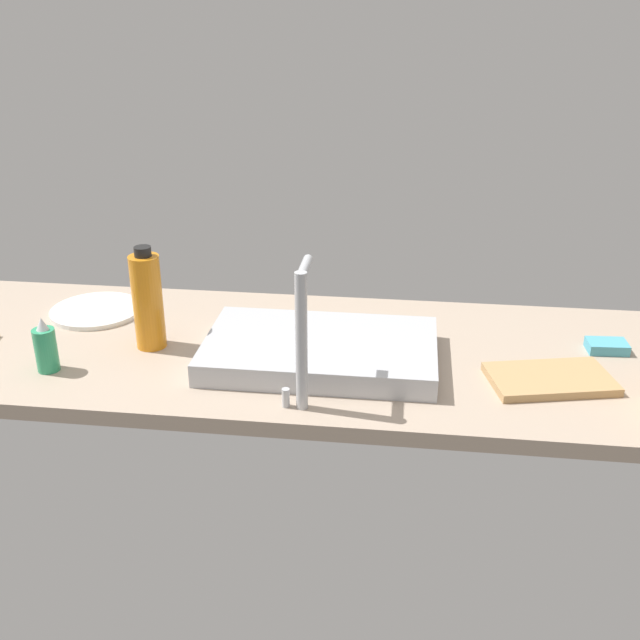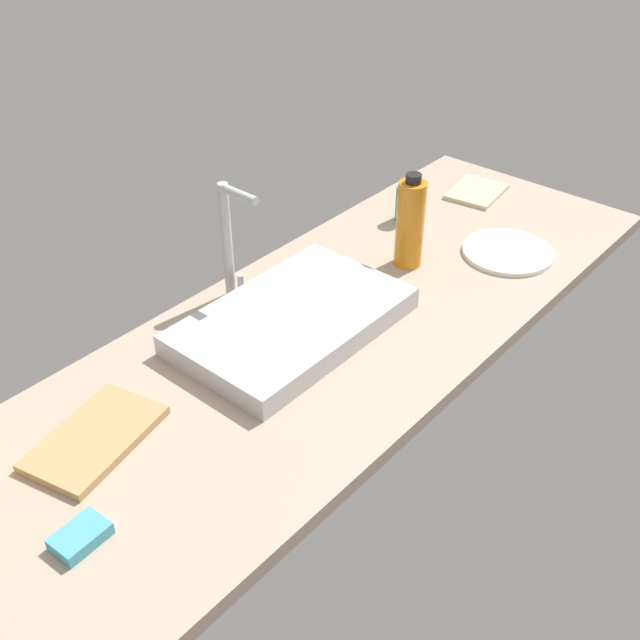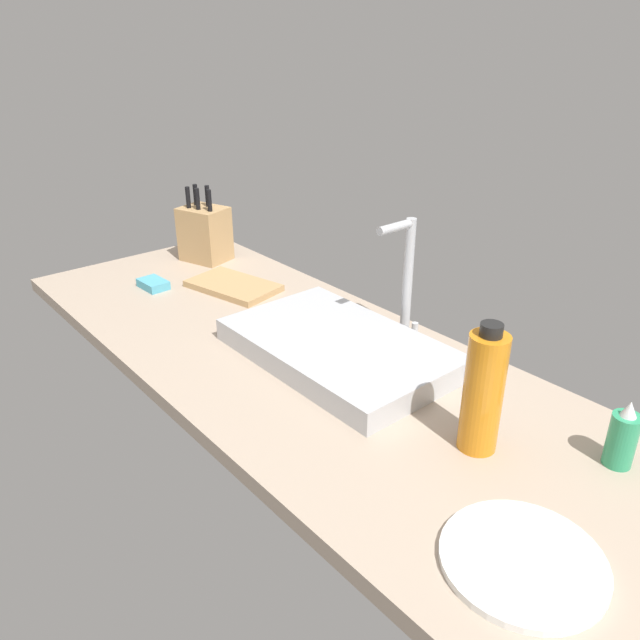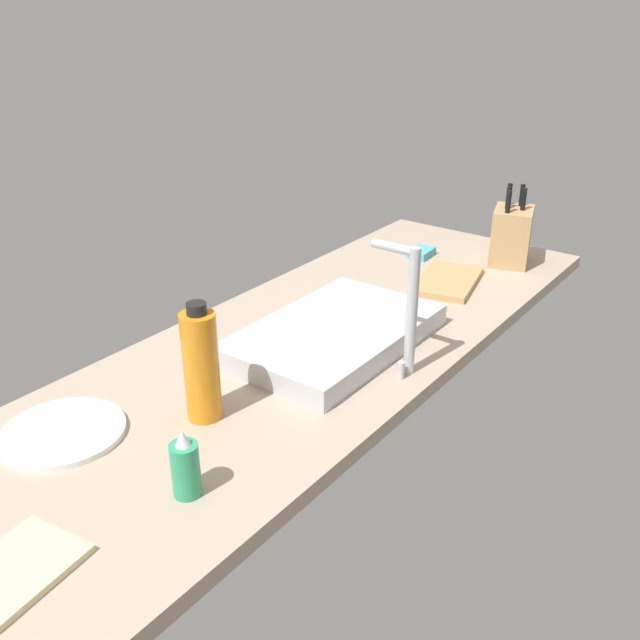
{
  "view_description": "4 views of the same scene",
  "coord_description": "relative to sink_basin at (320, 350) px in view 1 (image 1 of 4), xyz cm",
  "views": [
    {
      "loc": [
        -23.12,
        155.2,
        81.29
      ],
      "look_at": [
        -3.2,
        -3.4,
        9.57
      ],
      "focal_mm": 42.06,
      "sensor_mm": 36.0,
      "label": 1
    },
    {
      "loc": [
        -106.23,
        -89.9,
        105.38
      ],
      "look_at": [
        -6.21,
        -4.12,
        11.75
      ],
      "focal_mm": 43.38,
      "sensor_mm": 36.0,
      "label": 2
    },
    {
      "loc": [
        86.38,
        -76.5,
        71.78
      ],
      "look_at": [
        -6.99,
        2.3,
        13.13
      ],
      "focal_mm": 34.46,
      "sensor_mm": 36.0,
      "label": 3
    },
    {
      "loc": [
        116.97,
        91.57,
        80.81
      ],
      "look_at": [
        -3.97,
        1.55,
        8.98
      ],
      "focal_mm": 39.56,
      "sensor_mm": 36.0,
      "label": 4
    }
  ],
  "objects": [
    {
      "name": "soap_bottle",
      "position": [
        58.93,
        11.89,
        2.82
      ],
      "size": [
        4.88,
        4.88,
        12.63
      ],
      "color": "#2D9966",
      "rests_on": "countertop_slab"
    },
    {
      "name": "faucet",
      "position": [
        1.26,
        19.88,
        13.85
      ],
      "size": [
        5.5,
        11.4,
        29.02
      ],
      "color": "#B7BABF",
      "rests_on": "countertop_slab"
    },
    {
      "name": "water_bottle",
      "position": [
        40.33,
        -2.65,
        8.91
      ],
      "size": [
        6.98,
        6.98,
        24.51
      ],
      "color": "orange",
      "rests_on": "countertop_slab"
    },
    {
      "name": "cutting_board",
      "position": [
        -49.96,
        4.16,
        -1.7
      ],
      "size": [
        28.41,
        20.62,
        1.8
      ],
      "primitive_type": "cube",
      "rotation": [
        0.0,
        0.0,
        0.23
      ],
      "color": "tan",
      "rests_on": "countertop_slab"
    },
    {
      "name": "dinner_plate",
      "position": [
        61.05,
        -19.66,
        -2.0
      ],
      "size": [
        23.31,
        23.31,
        1.2
      ],
      "primitive_type": "cylinder",
      "color": "white",
      "rests_on": "countertop_slab"
    },
    {
      "name": "sink_basin",
      "position": [
        0.0,
        0.0,
        0.0
      ],
      "size": [
        51.79,
        31.95,
        5.19
      ],
      "primitive_type": "cube",
      "color": "#B7BABF",
      "rests_on": "countertop_slab"
    },
    {
      "name": "countertop_slab",
      "position": [
        4.4,
        -5.48,
        -4.35
      ],
      "size": [
        199.1,
        65.57,
        3.5
      ],
      "primitive_type": "cube",
      "color": "tan",
      "rests_on": "ground"
    },
    {
      "name": "dish_sponge",
      "position": [
        -65.34,
        -13.12,
        -1.4
      ],
      "size": [
        9.34,
        6.52,
        2.4
      ],
      "primitive_type": "cube",
      "rotation": [
        0.0,
        0.0,
        0.06
      ],
      "color": "#4CA3BC",
      "rests_on": "countertop_slab"
    }
  ]
}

